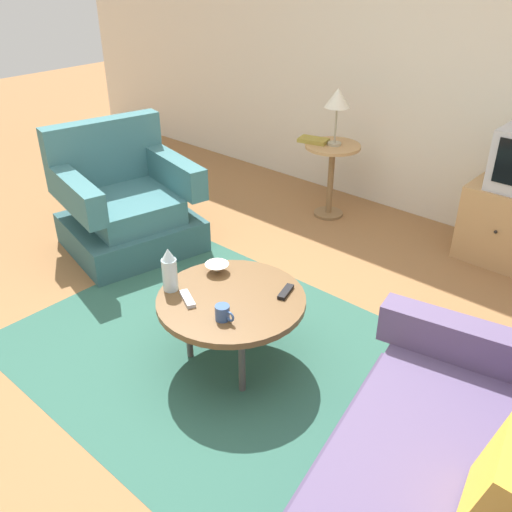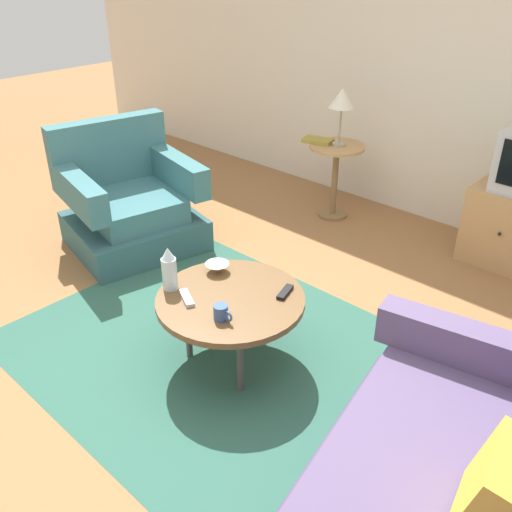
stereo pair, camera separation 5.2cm
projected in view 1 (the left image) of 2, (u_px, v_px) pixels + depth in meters
The scene contains 13 objects.
ground_plane at pixel (224, 358), 3.16m from camera, with size 16.00×16.00×0.00m, color olive.
back_wall at pixel (457, 51), 4.13m from camera, with size 9.00×0.12×2.70m, color beige.
area_rug at pixel (233, 360), 3.15m from camera, with size 2.50×1.84×0.00m, color #2D5B4C.
armchair at pixel (126, 206), 4.21m from camera, with size 1.01×1.06×0.91m.
coffee_table at pixel (231, 302), 2.96m from camera, with size 0.79×0.79×0.42m.
side_table at pixel (332, 166), 4.60m from camera, with size 0.45×0.45×0.62m.
table_lamp at pixel (338, 100), 4.33m from camera, with size 0.20×0.20×0.45m.
vase at pixel (169, 270), 2.95m from camera, with size 0.08×0.08×0.25m.
mug at pixel (223, 313), 2.75m from camera, with size 0.12×0.07×0.08m.
bowl at pixel (217, 268), 3.15m from camera, with size 0.14×0.14×0.05m.
tv_remote_dark at pixel (286, 292), 2.97m from camera, with size 0.08×0.15×0.02m.
tv_remote_silver at pixel (188, 299), 2.91m from camera, with size 0.16×0.11×0.02m.
book at pixel (313, 140), 4.56m from camera, with size 0.26×0.19×0.03m.
Camera 1 is at (1.78, -1.72, 2.06)m, focal length 39.22 mm.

